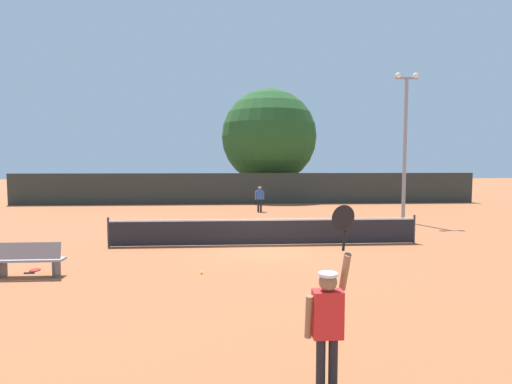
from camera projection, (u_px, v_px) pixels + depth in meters
The scene contains 12 objects.
ground_plane at pixel (265, 245), 14.89m from camera, with size 120.00×120.00×0.00m, color #9E5633.
tennis_net at pixel (265, 231), 14.85m from camera, with size 11.36×0.08×1.07m.
perimeter_fence at pixel (248, 188), 29.62m from camera, with size 34.06×0.12×2.25m, color #2D332D.
player_serving at pixel (328, 316), 5.13m from camera, with size 0.68×0.39×2.50m.
player_receiving at pixel (260, 197), 24.87m from camera, with size 0.57×0.23×1.54m.
tennis_ball at pixel (202, 273), 10.99m from camera, with size 0.07×0.07×0.07m, color #CCE033.
spare_racket at pixel (34, 270), 11.33m from camera, with size 0.28×0.52×0.04m.
courtside_bench at pixel (28, 259), 10.69m from camera, with size 1.80×0.44×0.95m.
light_pole at pixel (405, 137), 20.37m from camera, with size 1.18×0.28×7.50m.
large_tree at pixel (269, 137), 33.74m from camera, with size 7.87×7.87×9.11m.
parked_car_near at pixel (158, 187), 37.85m from camera, with size 1.93×4.21×1.69m.
parked_car_mid at pixel (211, 189), 34.68m from camera, with size 2.18×4.32×1.69m.
Camera 1 is at (-1.23, -14.66, 3.04)m, focal length 28.36 mm.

